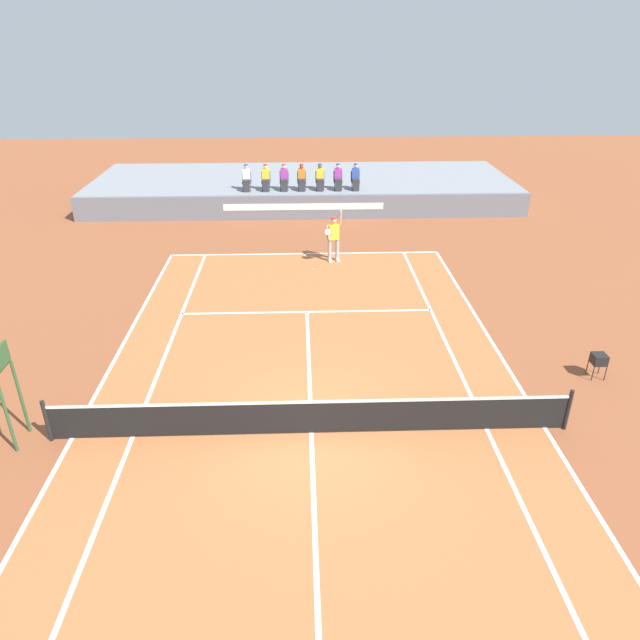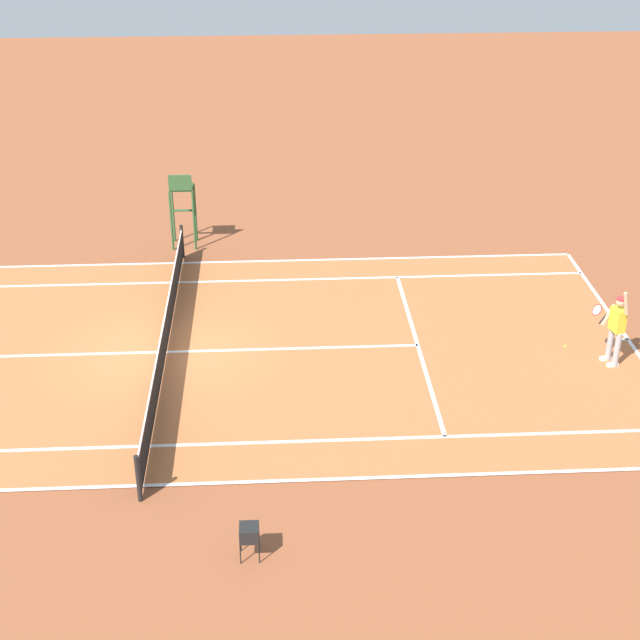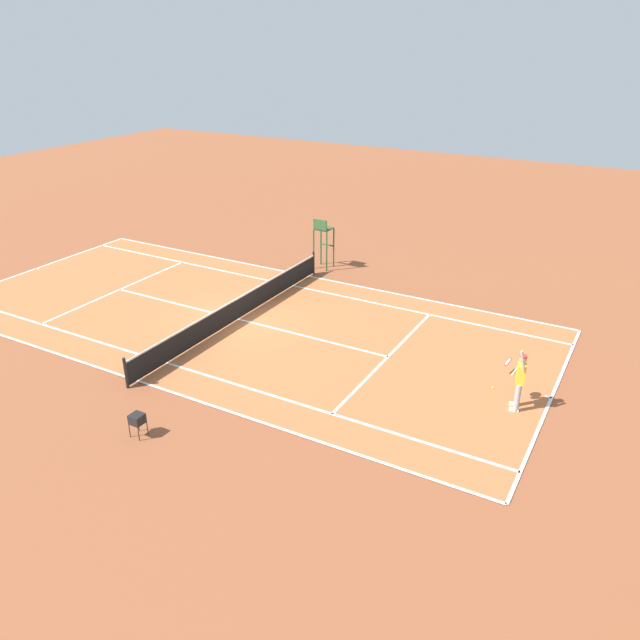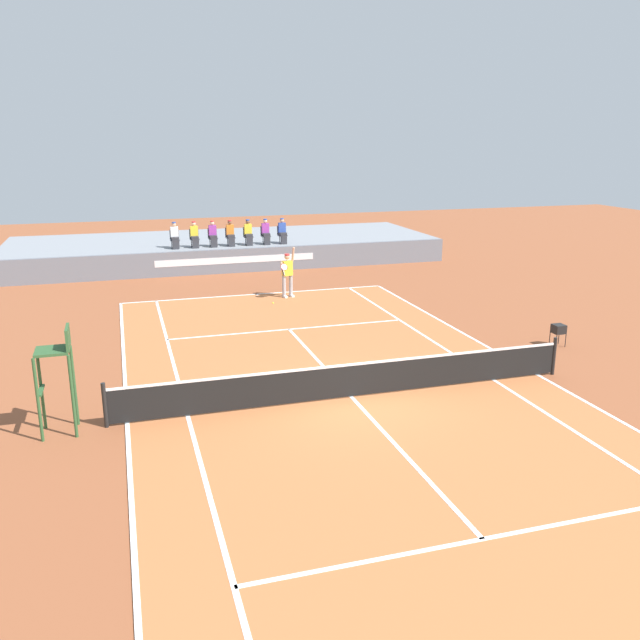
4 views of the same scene
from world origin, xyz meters
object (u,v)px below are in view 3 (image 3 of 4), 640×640
Objects in this scene: tennis_ball at (493,388)px; umpire_chair at (323,237)px; ball_hopper at (137,419)px; tennis_player at (519,380)px.

umpire_chair is at bearing -125.16° from tennis_ball.
ball_hopper is at bearing -47.11° from tennis_ball.
tennis_player is at bearing 47.30° from tennis_ball.
ball_hopper reaches higher than tennis_ball.
tennis_ball is 0.03× the size of umpire_chair.
tennis_player is 30.63× the size of tennis_ball.
umpire_chair is 14.74m from ball_hopper.
tennis_ball is 10.88m from ball_hopper.
tennis_player is 2.98× the size of ball_hopper.
tennis_player reaches higher than ball_hopper.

